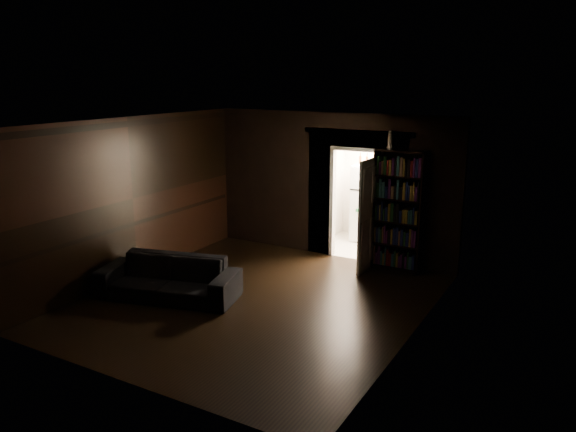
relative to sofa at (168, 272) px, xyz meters
name	(u,v)px	position (x,y,z in m)	size (l,w,h in m)	color
ground	(255,302)	(1.32, 0.51, -0.43)	(5.50, 5.50, 0.00)	black
room_walls	(288,186)	(1.31, 1.58, 1.25)	(5.02, 5.61, 2.84)	black
kitchen_alcove	(377,188)	(1.82, 4.38, 0.78)	(2.20, 1.80, 2.60)	beige
sofa	(168,272)	(0.00, 0.00, 0.00)	(2.23, 0.96, 0.86)	black
bookshelf	(398,211)	(2.73, 3.10, 0.67)	(0.90, 0.32, 2.20)	black
refrigerator	(372,203)	(1.64, 4.62, 0.40)	(0.74, 0.68, 1.65)	white
door	(369,215)	(2.28, 2.82, 0.60)	(0.85, 0.05, 2.05)	silver
figurine	(390,140)	(2.53, 3.08, 1.94)	(0.11, 0.11, 0.33)	white
bottles	(370,159)	(1.59, 4.57, 1.34)	(0.60, 0.08, 0.24)	black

